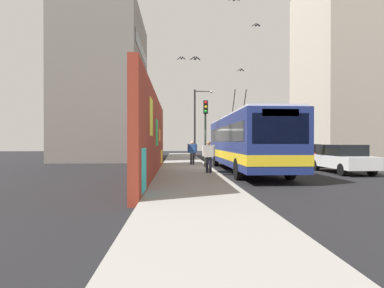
% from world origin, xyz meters
% --- Properties ---
extents(ground_plane, '(80.00, 80.00, 0.00)m').
position_xyz_m(ground_plane, '(0.00, 0.00, 0.00)').
color(ground_plane, black).
extents(sidewalk_slab, '(48.00, 3.20, 0.15)m').
position_xyz_m(sidewalk_slab, '(0.00, 1.60, 0.07)').
color(sidewalk_slab, gray).
rests_on(sidewalk_slab, ground_plane).
extents(graffiti_wall, '(14.77, 0.32, 4.08)m').
position_xyz_m(graffiti_wall, '(-3.62, 3.35, 2.04)').
color(graffiti_wall, maroon).
rests_on(graffiti_wall, ground_plane).
extents(building_far_left, '(11.15, 7.17, 14.20)m').
position_xyz_m(building_far_left, '(11.38, 9.20, 7.10)').
color(building_far_left, gray).
rests_on(building_far_left, ground_plane).
extents(building_far_right, '(11.21, 7.03, 21.13)m').
position_xyz_m(building_far_right, '(16.85, -17.00, 10.57)').
color(building_far_right, '#B2A899').
rests_on(building_far_right, ground_plane).
extents(city_bus, '(12.22, 2.67, 5.02)m').
position_xyz_m(city_bus, '(-1.43, -1.80, 1.80)').
color(city_bus, navy).
rests_on(city_bus, ground_plane).
extents(parked_car_white, '(4.43, 1.79, 1.58)m').
position_xyz_m(parked_car_white, '(-2.50, -7.00, 0.83)').
color(parked_car_white, white).
rests_on(parked_car_white, ground_plane).
extents(parked_car_red, '(4.38, 1.92, 1.58)m').
position_xyz_m(parked_car_red, '(2.82, -7.00, 0.83)').
color(parked_car_red, '#B21E19').
rests_on(parked_car_red, ground_plane).
extents(pedestrian_at_curb, '(0.22, 0.66, 1.63)m').
position_xyz_m(pedestrian_at_curb, '(-3.50, 0.55, 1.10)').
color(pedestrian_at_curb, '#1E1E2D').
rests_on(pedestrian_at_curb, sidewalk_slab).
extents(pedestrian_midblock, '(0.22, 0.66, 1.64)m').
position_xyz_m(pedestrian_midblock, '(2.37, 1.08, 1.11)').
color(pedestrian_midblock, '#1E1E2D').
rests_on(pedestrian_midblock, sidewalk_slab).
extents(traffic_light, '(0.49, 0.28, 4.24)m').
position_xyz_m(traffic_light, '(0.30, 0.35, 3.00)').
color(traffic_light, '#2D382D').
rests_on(traffic_light, sidewalk_slab).
extents(street_lamp, '(0.44, 1.81, 6.55)m').
position_xyz_m(street_lamp, '(9.77, 0.25, 3.92)').
color(street_lamp, '#4C4C51').
rests_on(street_lamp, sidewalk_slab).
extents(flying_pigeons, '(7.87, 5.31, 3.38)m').
position_xyz_m(flying_pigeons, '(-0.89, -0.57, 7.57)').
color(flying_pigeons, slate).
extents(curbside_puddle, '(1.64, 1.64, 0.00)m').
position_xyz_m(curbside_puddle, '(-1.56, -0.60, 0.00)').
color(curbside_puddle, black).
rests_on(curbside_puddle, ground_plane).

